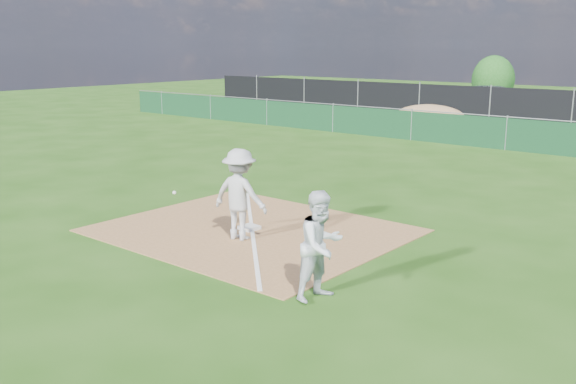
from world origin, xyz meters
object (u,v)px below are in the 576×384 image
at_px(runner, 321,245).
at_px(first_base, 249,228).
at_px(play_at_first, 240,194).
at_px(car_left, 495,98).
at_px(tree_left, 493,80).

bearing_deg(runner, first_base, 68.21).
bearing_deg(runner, play_at_first, 74.21).
relative_size(play_at_first, runner, 1.34).
bearing_deg(car_left, tree_left, 10.71).
bearing_deg(tree_left, first_base, -76.29).
height_order(play_at_first, car_left, play_at_first).
height_order(first_base, tree_left, tree_left).
bearing_deg(play_at_first, runner, -24.63).
distance_m(runner, car_left, 30.33).
relative_size(first_base, car_left, 0.07).
height_order(first_base, runner, runner).
distance_m(first_base, tree_left, 32.18).
distance_m(runner, tree_left, 35.06).
height_order(first_base, car_left, car_left).
bearing_deg(runner, car_left, 26.28).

